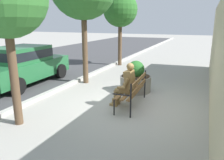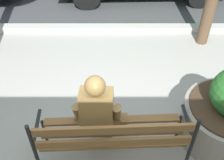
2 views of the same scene
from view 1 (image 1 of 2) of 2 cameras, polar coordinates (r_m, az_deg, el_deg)
The scene contains 8 objects.
ground_plane at distance 6.98m, azimuth 3.91°, elevation -6.45°, with size 80.00×80.00×0.00m, color #9E9B93.
curb_stone at distance 8.30m, azimuth -15.36°, elevation -3.02°, with size 60.00×0.20×0.12m, color #B2AFA8.
building_wall_behind at distance 7.73m, azimuth 26.70°, elevation 6.28°, with size 12.00×0.50×3.18m, color #C6B78C.
park_bench at distance 6.77m, azimuth 5.55°, elevation -2.28°, with size 1.82×0.61×0.95m.
bronze_statue_seated at distance 6.66m, azimuth 3.42°, elevation -1.43°, with size 0.66×0.76×1.37m.
concrete_planter at distance 8.27m, azimuth 6.06°, elevation 0.01°, with size 1.13×1.13×1.15m.
street_tree_far_corner at distance 13.12m, azimuth 2.12°, elevation 17.50°, with size 1.95×1.95×4.15m.
parked_car_green at distance 9.85m, azimuth -21.87°, elevation 3.87°, with size 4.15×2.03×1.56m.
Camera 1 is at (-6.16, -2.10, 2.52)m, focal length 35.63 mm.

